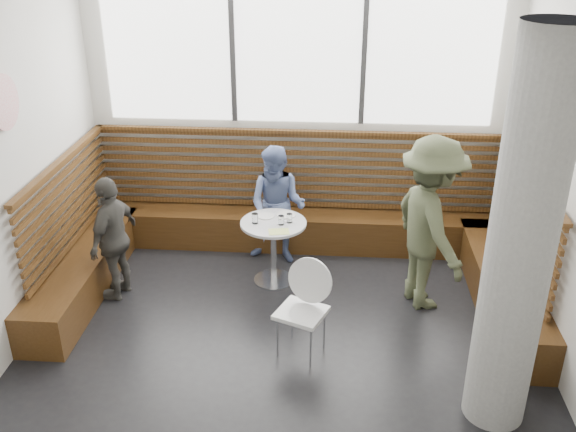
# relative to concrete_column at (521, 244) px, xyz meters

# --- Properties ---
(room) EXTENTS (5.00, 5.00, 3.20)m
(room) POSITION_rel_concrete_column_xyz_m (-1.85, 0.60, 0.00)
(room) COLOR silver
(room) RESTS_ON ground
(booth) EXTENTS (5.00, 2.50, 1.44)m
(booth) POSITION_rel_concrete_column_xyz_m (-1.85, 2.37, -1.19)
(booth) COLOR #3C240F
(booth) RESTS_ON ground
(concrete_column) EXTENTS (0.50, 0.50, 3.20)m
(concrete_column) POSITION_rel_concrete_column_xyz_m (0.00, 0.00, 0.00)
(concrete_column) COLOR gray
(concrete_column) RESTS_ON ground
(wall_art) EXTENTS (0.03, 0.50, 0.50)m
(wall_art) POSITION_rel_concrete_column_xyz_m (-4.31, 1.00, 0.70)
(wall_art) COLOR white
(wall_art) RESTS_ON room
(cafe_table) EXTENTS (0.73, 0.73, 0.75)m
(cafe_table) POSITION_rel_concrete_column_xyz_m (-2.04, 1.96, -1.06)
(cafe_table) COLOR silver
(cafe_table) RESTS_ON ground
(cafe_chair) EXTENTS (0.44, 0.43, 0.93)m
(cafe_chair) POSITION_rel_concrete_column_xyz_m (-1.66, 0.74, -1.06)
(cafe_chair) COLOR white
(cafe_chair) RESTS_ON ground
(adult_man) EXTENTS (1.06, 1.36, 1.86)m
(adult_man) POSITION_rel_concrete_column_xyz_m (-0.40, 1.67, -0.67)
(adult_man) COLOR #4A5136
(adult_man) RESTS_ON ground
(child_back) EXTENTS (0.80, 0.69, 1.42)m
(child_back) POSITION_rel_concrete_column_xyz_m (-2.04, 2.47, -0.89)
(child_back) COLOR #5D6FA2
(child_back) RESTS_ON ground
(child_left) EXTENTS (0.51, 0.86, 1.38)m
(child_left) POSITION_rel_concrete_column_xyz_m (-3.70, 1.57, -0.91)
(child_left) COLOR #4A4843
(child_left) RESTS_ON ground
(plate_near) EXTENTS (0.19, 0.19, 0.01)m
(plate_near) POSITION_rel_concrete_column_xyz_m (-2.13, 2.09, -0.85)
(plate_near) COLOR white
(plate_near) RESTS_ON cafe_table
(plate_far) EXTENTS (0.21, 0.21, 0.01)m
(plate_far) POSITION_rel_concrete_column_xyz_m (-1.91, 2.14, -0.85)
(plate_far) COLOR white
(plate_far) RESTS_ON cafe_table
(glass_left) EXTENTS (0.07, 0.07, 0.11)m
(glass_left) POSITION_rel_concrete_column_xyz_m (-2.24, 1.92, -0.80)
(glass_left) COLOR white
(glass_left) RESTS_ON cafe_table
(glass_mid) EXTENTS (0.07, 0.07, 0.10)m
(glass_mid) POSITION_rel_concrete_column_xyz_m (-1.95, 1.91, -0.80)
(glass_mid) COLOR white
(glass_mid) RESTS_ON cafe_table
(glass_right) EXTENTS (0.06, 0.06, 0.10)m
(glass_right) POSITION_rel_concrete_column_xyz_m (-1.86, 1.97, -0.80)
(glass_right) COLOR white
(glass_right) RESTS_ON cafe_table
(menu_card) EXTENTS (0.24, 0.19, 0.00)m
(menu_card) POSITION_rel_concrete_column_xyz_m (-1.96, 1.73, -0.85)
(menu_card) COLOR #A5C64C
(menu_card) RESTS_ON cafe_table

